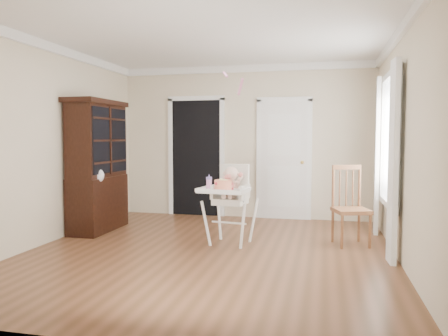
% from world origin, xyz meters
% --- Properties ---
extents(floor, '(5.00, 5.00, 0.00)m').
position_xyz_m(floor, '(0.00, 0.00, 0.00)').
color(floor, '#55351D').
rests_on(floor, ground).
extents(ceiling, '(5.00, 5.00, 0.00)m').
position_xyz_m(ceiling, '(0.00, 0.00, 2.70)').
color(ceiling, white).
rests_on(ceiling, wall_back).
extents(wall_back, '(4.50, 0.00, 4.50)m').
position_xyz_m(wall_back, '(0.00, 2.50, 1.35)').
color(wall_back, beige).
rests_on(wall_back, floor).
extents(wall_left, '(0.00, 5.00, 5.00)m').
position_xyz_m(wall_left, '(-2.25, 0.00, 1.35)').
color(wall_left, beige).
rests_on(wall_left, floor).
extents(wall_right, '(0.00, 5.00, 5.00)m').
position_xyz_m(wall_right, '(2.25, 0.00, 1.35)').
color(wall_right, beige).
rests_on(wall_right, floor).
extents(crown_molding, '(4.50, 5.00, 0.12)m').
position_xyz_m(crown_molding, '(0.00, 0.00, 2.64)').
color(crown_molding, white).
rests_on(crown_molding, ceiling).
extents(doorway, '(1.06, 0.05, 2.22)m').
position_xyz_m(doorway, '(-0.90, 2.48, 1.11)').
color(doorway, black).
rests_on(doorway, wall_back).
extents(closet_door, '(0.96, 0.09, 2.13)m').
position_xyz_m(closet_door, '(0.70, 2.48, 1.02)').
color(closet_door, white).
rests_on(closet_door, wall_back).
extents(window_right, '(0.13, 1.84, 2.30)m').
position_xyz_m(window_right, '(2.18, 0.80, 1.29)').
color(window_right, white).
rests_on(window_right, wall_right).
extents(high_chair, '(0.71, 0.85, 1.09)m').
position_xyz_m(high_chair, '(0.17, 0.47, 0.67)').
color(high_chair, white).
rests_on(high_chair, floor).
extents(baby, '(0.30, 0.24, 0.45)m').
position_xyz_m(baby, '(0.18, 0.50, 0.81)').
color(baby, beige).
rests_on(baby, high_chair).
extents(cake, '(0.29, 0.29, 0.14)m').
position_xyz_m(cake, '(0.14, 0.20, 0.82)').
color(cake, silver).
rests_on(cake, high_chair).
extents(sippy_cup, '(0.08, 0.08, 0.19)m').
position_xyz_m(sippy_cup, '(-0.09, 0.36, 0.84)').
color(sippy_cup, pink).
rests_on(sippy_cup, high_chair).
extents(china_cabinet, '(0.53, 1.18, 1.99)m').
position_xyz_m(china_cabinet, '(-1.99, 0.86, 1.00)').
color(china_cabinet, black).
rests_on(china_cabinet, floor).
extents(dining_chair, '(0.54, 0.54, 1.06)m').
position_xyz_m(dining_chair, '(1.74, 0.80, 0.49)').
color(dining_chair, brown).
rests_on(dining_chair, floor).
extents(streamer, '(0.18, 0.47, 0.15)m').
position_xyz_m(streamer, '(0.06, 0.68, 2.29)').
color(streamer, '#FF93C4').
rests_on(streamer, ceiling).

